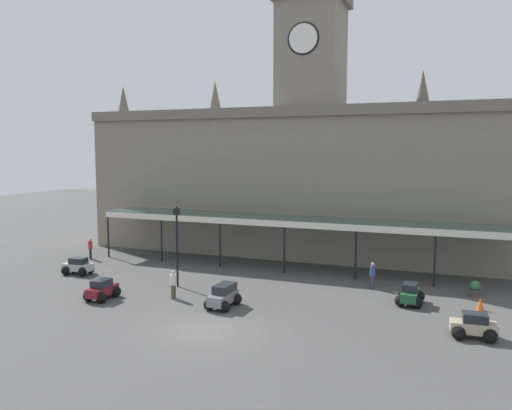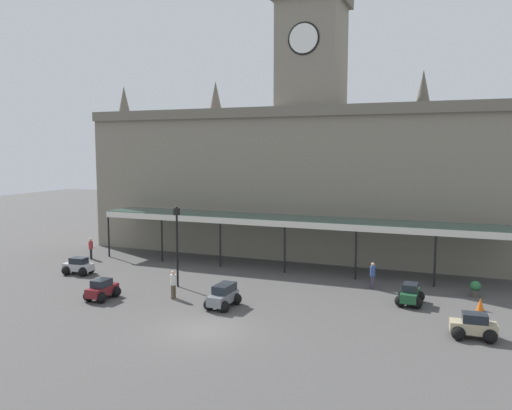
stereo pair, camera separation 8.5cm
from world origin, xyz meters
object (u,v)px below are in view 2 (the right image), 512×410
Objects in this scene: planter_forecourt_centre at (475,289)px; victorian_lamppost at (177,237)px; car_green_sedan at (410,295)px; pedestrian_near_entrance at (373,275)px; traffic_cone at (480,304)px; car_maroon_sedan at (102,291)px; car_silver_sedan at (78,267)px; car_beige_sedan at (473,328)px; pedestrian_crossing_forecourt at (91,248)px; pedestrian_beside_cars at (173,283)px; car_grey_estate at (223,297)px.

victorian_lamppost is at bearing -165.61° from planter_forecourt_centre.
pedestrian_near_entrance reaches higher than car_green_sedan.
victorian_lamppost reaches higher than pedestrian_near_entrance.
victorian_lamppost is at bearing -174.34° from traffic_cone.
car_maroon_sedan is 16.51m from pedestrian_near_entrance.
car_silver_sedan is at bearing -170.74° from planter_forecourt_centre.
car_silver_sedan is 20.20m from pedestrian_near_entrance.
victorian_lamppost is (-14.15, -1.54, 2.70)m from car_green_sedan.
car_silver_sedan is at bearing 172.86° from car_beige_sedan.
pedestrian_crossing_forecourt is 11.95m from victorian_lamppost.
traffic_cone is at bearing 84.09° from car_beige_sedan.
pedestrian_beside_cars is at bearing -16.34° from car_silver_sedan.
victorian_lamppost reaches higher than car_green_sedan.
victorian_lamppost reaches higher than planter_forecourt_centre.
planter_forecourt_centre is (17.64, 4.53, -2.72)m from victorian_lamppost.
car_grey_estate is 1.36× the size of pedestrian_crossing_forecourt.
car_green_sedan is at bearing 16.80° from pedestrian_beside_cars.
victorian_lamppost is 18.14m from traffic_cone.
car_green_sedan reaches higher than traffic_cone.
car_green_sedan is 2.95× the size of traffic_cone.
pedestrian_beside_cars is (-13.05, -3.94, 0.41)m from car_green_sedan.
victorian_lamppost is (-11.67, -4.06, 2.30)m from pedestrian_near_entrance.
victorian_lamppost is (-4.53, 2.83, 2.64)m from car_grey_estate.
planter_forecourt_centre is at bearing 87.67° from car_beige_sedan.
car_beige_sedan and car_maroon_sedan have the same top height.
planter_forecourt_centre is (3.49, 2.99, -0.01)m from car_green_sedan.
victorian_lamppost is 7.37× the size of traffic_cone.
traffic_cone is at bearing 3.19° from car_silver_sedan.
car_beige_sedan is 1.27× the size of pedestrian_beside_cars.
car_beige_sedan reaches higher than planter_forecourt_centre.
planter_forecourt_centre is (-0.18, 2.76, 0.14)m from traffic_cone.
car_maroon_sedan is (-16.87, -5.57, 0.00)m from car_green_sedan.
car_grey_estate reaches higher than car_beige_sedan.
planter_forecourt_centre is (0.30, 7.41, -0.01)m from car_beige_sedan.
car_grey_estate reaches higher than planter_forecourt_centre.
victorian_lamppost is at bearing -173.80° from car_green_sedan.
car_beige_sedan is at bearing -7.14° from car_silver_sedan.
car_maroon_sedan is 21.35m from traffic_cone.
car_green_sedan is at bearing 18.26° from car_maroon_sedan.
car_silver_sedan is (-12.71, 3.15, -0.06)m from car_grey_estate.
pedestrian_near_entrance reaches higher than traffic_cone.
pedestrian_beside_cars is at bearing 178.32° from car_beige_sedan.
car_silver_sedan is 5.13m from pedestrian_crossing_forecourt.
car_beige_sedan reaches higher than traffic_cone.
victorian_lamppost is at bearing 55.97° from car_maroon_sedan.
traffic_cone is (3.67, 0.23, -0.15)m from car_green_sedan.
car_green_sedan is 14.49m from victorian_lamppost.
pedestrian_crossing_forecourt is 2.37× the size of traffic_cone.
pedestrian_crossing_forecourt reaches higher than car_grey_estate.
victorian_lamppost is (8.18, -0.32, 2.70)m from car_silver_sedan.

